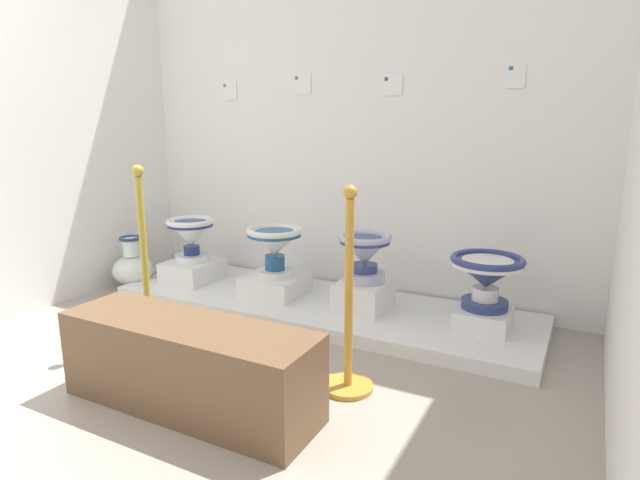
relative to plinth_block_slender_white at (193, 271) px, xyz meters
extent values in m
cube|color=#A3998C|center=(1.04, -1.40, -0.17)|extent=(5.39, 5.39, 0.02)
cube|color=white|center=(1.04, 0.52, 1.25)|extent=(3.59, 0.06, 2.82)
cube|color=white|center=(-0.69, -0.80, 1.25)|extent=(0.06, 2.79, 2.82)
cube|color=white|center=(1.04, 0.05, -0.12)|extent=(2.84, 0.85, 0.08)
cube|color=white|center=(0.00, 0.00, 0.00)|extent=(0.34, 0.39, 0.15)
cylinder|color=white|center=(0.00, 0.00, 0.10)|extent=(0.24, 0.24, 0.05)
cylinder|color=navy|center=(0.00, 0.00, 0.16)|extent=(0.12, 0.12, 0.07)
cone|color=white|center=(0.00, 0.00, 0.28)|extent=(0.34, 0.34, 0.18)
cylinder|color=navy|center=(0.00, 0.00, 0.36)|extent=(0.33, 0.33, 0.03)
torus|color=white|center=(0.00, 0.00, 0.38)|extent=(0.35, 0.35, 0.04)
cylinder|color=navy|center=(0.00, 0.00, 0.37)|extent=(0.24, 0.24, 0.01)
cube|color=white|center=(0.71, 0.03, -0.01)|extent=(0.38, 0.38, 0.13)
cylinder|color=white|center=(0.71, 0.03, 0.08)|extent=(0.26, 0.26, 0.04)
cylinder|color=#23558D|center=(0.71, 0.03, 0.15)|extent=(0.13, 0.13, 0.10)
cone|color=white|center=(0.71, 0.03, 0.28)|extent=(0.37, 0.37, 0.17)
cylinder|color=#23558D|center=(0.71, 0.03, 0.35)|extent=(0.36, 0.36, 0.03)
torus|color=white|center=(0.71, 0.03, 0.37)|extent=(0.38, 0.38, 0.04)
cylinder|color=#23558D|center=(0.71, 0.03, 0.36)|extent=(0.26, 0.26, 0.01)
cube|color=white|center=(1.37, 0.04, 0.01)|extent=(0.30, 0.37, 0.18)
cylinder|color=#B0B4CC|center=(1.37, 0.04, 0.14)|extent=(0.26, 0.26, 0.06)
cylinder|color=navy|center=(1.37, 0.04, 0.19)|extent=(0.16, 0.16, 0.05)
cone|color=#B0B4CC|center=(1.37, 0.04, 0.30)|extent=(0.32, 0.32, 0.17)
cylinder|color=navy|center=(1.37, 0.04, 0.37)|extent=(0.31, 0.31, 0.03)
torus|color=#B0B4CC|center=(1.37, 0.04, 0.39)|extent=(0.33, 0.33, 0.04)
cylinder|color=navy|center=(1.37, 0.04, 0.38)|extent=(0.22, 0.22, 0.01)
cube|color=white|center=(2.10, 0.07, -0.02)|extent=(0.29, 0.34, 0.12)
cylinder|color=navy|center=(2.10, 0.07, 0.07)|extent=(0.26, 0.26, 0.05)
cylinder|color=white|center=(2.10, 0.07, 0.13)|extent=(0.15, 0.15, 0.08)
cone|color=navy|center=(2.10, 0.07, 0.25)|extent=(0.41, 0.41, 0.16)
cylinder|color=white|center=(2.10, 0.07, 0.31)|extent=(0.40, 0.40, 0.03)
torus|color=navy|center=(2.10, 0.07, 0.33)|extent=(0.41, 0.41, 0.04)
cylinder|color=white|center=(2.10, 0.07, 0.32)|extent=(0.28, 0.28, 0.01)
cube|color=white|center=(0.04, 0.48, 1.32)|extent=(0.13, 0.01, 0.14)
cube|color=#386BAD|center=(-0.01, 0.48, 1.36)|extent=(0.02, 0.01, 0.02)
cube|color=white|center=(0.68, 0.48, 1.35)|extent=(0.14, 0.01, 0.14)
cube|color=slate|center=(0.63, 0.48, 1.39)|extent=(0.02, 0.01, 0.02)
cube|color=white|center=(1.36, 0.48, 1.32)|extent=(0.13, 0.01, 0.13)
cube|color=#386BAD|center=(1.31, 0.48, 1.36)|extent=(0.02, 0.01, 0.02)
cube|color=white|center=(2.12, 0.48, 1.35)|extent=(0.10, 0.01, 0.14)
cube|color=#386BAD|center=(2.09, 0.48, 1.39)|extent=(0.02, 0.01, 0.02)
cylinder|color=navy|center=(-0.46, -0.15, -0.14)|extent=(0.13, 0.13, 0.03)
ellipsoid|color=white|center=(-0.46, -0.15, -0.02)|extent=(0.30, 0.30, 0.23)
cylinder|color=white|center=(-0.46, -0.15, 0.16)|extent=(0.12, 0.12, 0.14)
torus|color=navy|center=(-0.46, -0.15, 0.23)|extent=(0.17, 0.17, 0.02)
cylinder|color=gold|center=(0.45, -0.89, -0.15)|extent=(0.25, 0.25, 0.02)
cylinder|color=gold|center=(0.45, -0.89, 0.34)|extent=(0.04, 0.04, 0.94)
sphere|color=gold|center=(0.45, -0.89, 0.84)|extent=(0.06, 0.06, 0.06)
cylinder|color=gold|center=(1.64, -0.81, -0.15)|extent=(0.24, 0.24, 0.02)
cylinder|color=gold|center=(1.64, -0.81, 0.31)|extent=(0.04, 0.04, 0.89)
sphere|color=gold|center=(1.64, -0.81, 0.79)|extent=(0.06, 0.06, 0.06)
cube|color=brown|center=(1.09, -1.28, 0.04)|extent=(1.20, 0.36, 0.40)
camera|label=1|loc=(2.58, -2.89, 1.09)|focal=29.37mm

